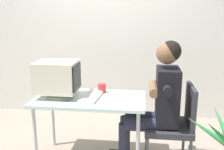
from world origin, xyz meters
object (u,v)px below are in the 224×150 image
person_seated (157,99)px  desk_mug (102,88)px  desk (90,103)px  keyboard (92,96)px  crt_monitor (57,77)px  office_chair (175,121)px

person_seated → desk_mug: person_seated is taller
desk → keyboard: bearing=50.5°
keyboard → person_seated: person_seated is taller
desk → crt_monitor: size_ratio=2.69×
crt_monitor → person_seated: bearing=-0.2°
desk → crt_monitor: bearing=179.3°
office_chair → person_seated: (-0.19, -0.00, 0.24)m
crt_monitor → desk: bearing=-0.7°
office_chair → desk_mug: 0.86m
keyboard → person_seated: (0.67, -0.02, -0.00)m
office_chair → desk_mug: office_chair is taller
desk → person_seated: 0.70m
crt_monitor → person_seated: size_ratio=0.32×
person_seated → crt_monitor: bearing=179.8°
crt_monitor → desk_mug: (0.44, 0.20, -0.16)m
keyboard → desk_mug: 0.20m
crt_monitor → office_chair: crt_monitor is taller
keyboard → office_chair: size_ratio=0.53×
crt_monitor → keyboard: crt_monitor is taller
crt_monitor → office_chair: size_ratio=0.49×
office_chair → person_seated: person_seated is taller
person_seated → desk_mug: bearing=161.2°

